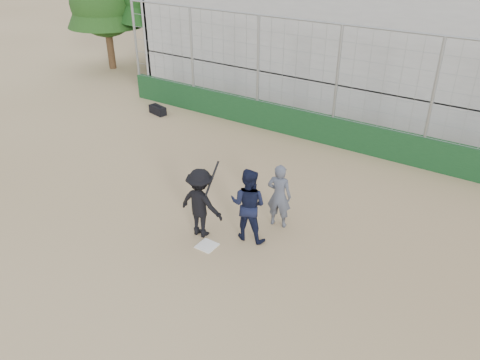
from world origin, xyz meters
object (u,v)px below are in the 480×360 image
Objects in this scene: catcher_crouched at (248,216)px; equipment_bag at (158,110)px; batter_at_plate at (201,203)px; umpire at (279,199)px.

equipment_bag is at bearing 146.39° from catcher_crouched.
batter_at_plate reaches higher than umpire.
equipment_bag is (-7.88, 4.11, -0.60)m from umpire.
batter_at_plate is 1.51× the size of catcher_crouched.
catcher_crouched is at bearing 60.83° from umpire.
umpire is (0.31, 0.92, 0.13)m from catcher_crouched.
catcher_crouched is 0.83× the size of umpire.
batter_at_plate is at bearing -155.99° from catcher_crouched.
equipment_bag is (-6.53, 5.50, -0.72)m from batter_at_plate.
batter_at_plate is 8.56m from equipment_bag.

